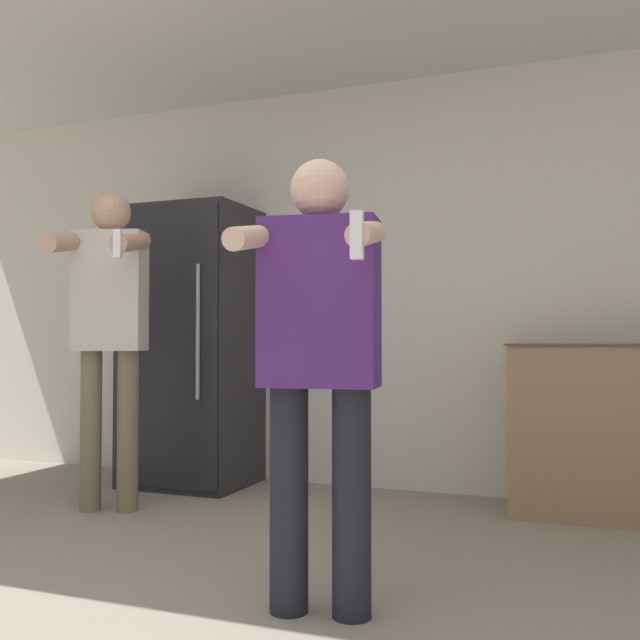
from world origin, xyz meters
name	(u,v)px	position (x,y,z in m)	size (l,w,h in m)	color
wall_back	(381,284)	(0.00, 2.68, 1.27)	(7.00, 0.06, 2.55)	beige
refrigerator	(192,346)	(-1.17, 2.34, 0.89)	(0.76, 0.66, 1.77)	#262628
person_woman_foreground	(320,350)	(0.37, 0.61, 0.89)	(0.50, 0.51, 1.55)	black
person_man_side	(109,314)	(-1.21, 1.55, 1.07)	(0.55, 0.62, 1.73)	#75664C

